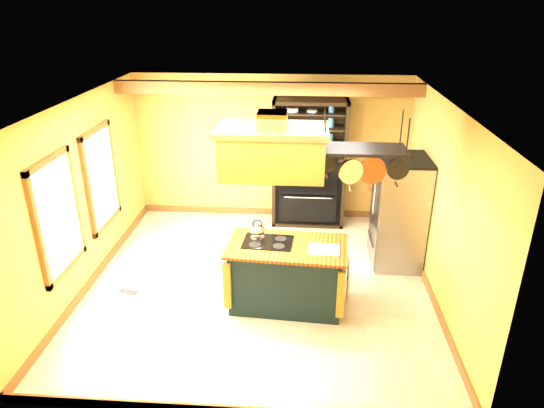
# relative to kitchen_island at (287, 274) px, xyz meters

# --- Properties ---
(floor) EXTENTS (5.00, 5.00, 0.00)m
(floor) POSITION_rel_kitchen_island_xyz_m (-0.43, 0.48, -0.47)
(floor) COLOR beige
(floor) RESTS_ON ground
(ceiling) EXTENTS (5.00, 5.00, 0.00)m
(ceiling) POSITION_rel_kitchen_island_xyz_m (-0.43, 0.48, 2.23)
(ceiling) COLOR white
(ceiling) RESTS_ON wall_back
(wall_back) EXTENTS (5.00, 0.02, 2.70)m
(wall_back) POSITION_rel_kitchen_island_xyz_m (-0.43, 2.98, 0.88)
(wall_back) COLOR gold
(wall_back) RESTS_ON floor
(wall_front) EXTENTS (5.00, 0.02, 2.70)m
(wall_front) POSITION_rel_kitchen_island_xyz_m (-0.43, -2.02, 0.88)
(wall_front) COLOR gold
(wall_front) RESTS_ON floor
(wall_left) EXTENTS (0.02, 5.00, 2.70)m
(wall_left) POSITION_rel_kitchen_island_xyz_m (-2.93, 0.48, 0.88)
(wall_left) COLOR gold
(wall_left) RESTS_ON floor
(wall_right) EXTENTS (0.02, 5.00, 2.70)m
(wall_right) POSITION_rel_kitchen_island_xyz_m (2.07, 0.48, 0.88)
(wall_right) COLOR gold
(wall_right) RESTS_ON floor
(ceiling_beam) EXTENTS (5.00, 0.15, 0.20)m
(ceiling_beam) POSITION_rel_kitchen_island_xyz_m (-0.43, 2.18, 2.12)
(ceiling_beam) COLOR olive
(ceiling_beam) RESTS_ON ceiling
(window_near) EXTENTS (0.06, 1.06, 1.56)m
(window_near) POSITION_rel_kitchen_island_xyz_m (-2.90, -0.32, 0.93)
(window_near) COLOR olive
(window_near) RESTS_ON wall_left
(window_far) EXTENTS (0.06, 1.06, 1.56)m
(window_far) POSITION_rel_kitchen_island_xyz_m (-2.90, 1.08, 0.93)
(window_far) COLOR olive
(window_far) RESTS_ON wall_left
(kitchen_island) EXTENTS (1.66, 1.00, 1.11)m
(kitchen_island) POSITION_rel_kitchen_island_xyz_m (0.00, 0.00, 0.00)
(kitchen_island) COLOR black
(kitchen_island) RESTS_ON floor
(range_hood) EXTENTS (1.35, 0.76, 0.80)m
(range_hood) POSITION_rel_kitchen_island_xyz_m (-0.20, -0.00, 1.76)
(range_hood) COLOR #B9832E
(range_hood) RESTS_ON ceiling
(pot_rack) EXTENTS (1.11, 0.52, 0.92)m
(pot_rack) POSITION_rel_kitchen_island_xyz_m (0.91, 0.00, 1.70)
(pot_rack) COLOR black
(pot_rack) RESTS_ON ceiling
(refrigerator) EXTENTS (0.75, 0.88, 1.72)m
(refrigerator) POSITION_rel_kitchen_island_xyz_m (1.68, 1.28, 0.36)
(refrigerator) COLOR gray
(refrigerator) RESTS_ON floor
(hutch) EXTENTS (1.31, 0.60, 2.32)m
(hutch) POSITION_rel_kitchen_island_xyz_m (0.29, 2.73, 0.43)
(hutch) COLOR black
(hutch) RESTS_ON floor
(floor_register) EXTENTS (0.30, 0.18, 0.01)m
(floor_register) POSITION_rel_kitchen_island_xyz_m (-2.31, 0.12, -0.46)
(floor_register) COLOR black
(floor_register) RESTS_ON floor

